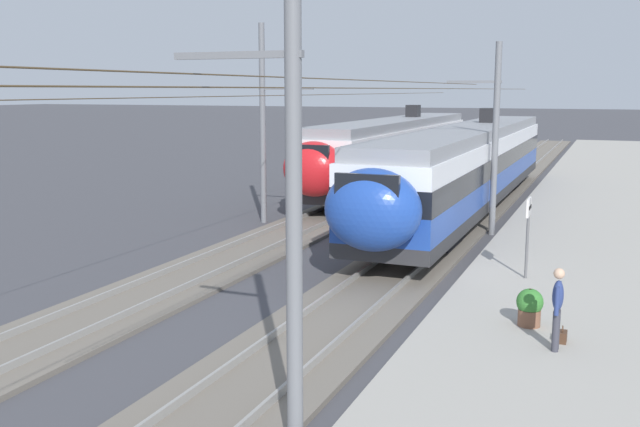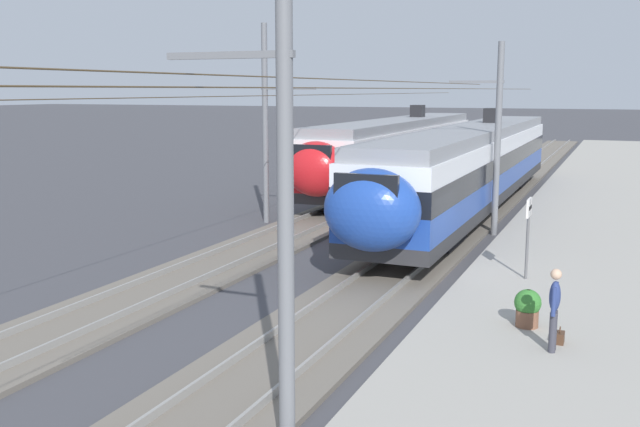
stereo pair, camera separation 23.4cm
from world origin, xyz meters
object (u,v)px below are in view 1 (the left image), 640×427
at_px(catenary_mast_mid, 492,134).
at_px(handbag_beside_passenger, 562,337).
at_px(catenary_mast_west, 285,197).
at_px(train_far_track, 393,149).
at_px(platform_sign, 528,220).
at_px(potted_plant_platform_edge, 530,306).
at_px(catenary_mast_far_side, 266,122).
at_px(train_near_platform, 469,164).
at_px(passenger_walking, 557,305).

relative_size(catenary_mast_mid, handbag_beside_passenger, 131.22).
relative_size(catenary_mast_west, catenary_mast_mid, 1.00).
distance_m(catenary_mast_west, catenary_mast_mid, 18.26).
relative_size(train_far_track, platform_sign, 10.75).
relative_size(catenary_mast_west, potted_plant_platform_edge, 55.94).
height_order(train_far_track, handbag_beside_passenger, train_far_track).
relative_size(train_far_track, catenary_mast_far_side, 0.51).
bearing_deg(potted_plant_platform_edge, catenary_mast_west, 157.63).
bearing_deg(platform_sign, catenary_mast_mid, 16.95).
bearing_deg(catenary_mast_mid, handbag_beside_passenger, -164.00).
bearing_deg(catenary_mast_west, potted_plant_platform_edge, -22.37).
height_order(platform_sign, handbag_beside_passenger, platform_sign).
xyz_separation_m(train_near_platform, handbag_beside_passenger, (-16.47, -5.13, -1.82)).
xyz_separation_m(train_near_platform, potted_plant_platform_edge, (-15.64, -4.37, -1.48)).
relative_size(platform_sign, handbag_beside_passenger, 6.24).
bearing_deg(passenger_walking, catenary_mast_mid, 14.95).
xyz_separation_m(train_near_platform, catenary_mast_far_side, (-5.14, 7.27, 1.93)).
distance_m(train_far_track, handbag_beside_passenger, 25.33).
xyz_separation_m(catenary_mast_west, platform_sign, (10.96, -2.22, -2.00)).
height_order(train_near_platform, train_far_track, same).
height_order(train_near_platform, catenary_mast_far_side, catenary_mast_far_side).
distance_m(train_far_track, catenary_mast_mid, 12.81).
relative_size(catenary_mast_mid, platform_sign, 21.04).
distance_m(train_near_platform, catenary_mast_far_side, 9.11).
bearing_deg(handbag_beside_passenger, platform_sign, 14.59).
distance_m(train_far_track, catenary_mast_far_side, 11.98).
bearing_deg(platform_sign, train_far_track, 27.04).
xyz_separation_m(catenary_mast_mid, platform_sign, (-7.30, -2.22, -1.87)).
bearing_deg(catenary_mast_far_side, handbag_beside_passenger, -132.42).
xyz_separation_m(train_far_track, passenger_walking, (-23.54, -10.38, -0.99)).
bearing_deg(train_near_platform, handbag_beside_passenger, -162.70).
distance_m(train_near_platform, potted_plant_platform_edge, 16.31).
xyz_separation_m(train_far_track, potted_plant_platform_edge, (-22.17, -9.72, -1.47)).
bearing_deg(catenary_mast_west, train_near_platform, 4.08).
bearing_deg(potted_plant_platform_edge, catenary_mast_mid, 13.57).
distance_m(train_near_platform, train_far_track, 8.43).
relative_size(train_far_track, handbag_beside_passenger, 67.04).
bearing_deg(potted_plant_platform_edge, train_near_platform, 15.61).
relative_size(train_near_platform, catenary_mast_mid, 0.60).
xyz_separation_m(train_far_track, catenary_mast_west, (-28.91, -6.94, 1.71)).
bearing_deg(potted_plant_platform_edge, handbag_beside_passenger, -137.48).
height_order(train_far_track, platform_sign, train_far_track).
bearing_deg(catenary_mast_west, handbag_beside_passenger, -30.85).
height_order(catenary_mast_west, catenary_mast_far_side, catenary_mast_far_side).
relative_size(platform_sign, potted_plant_platform_edge, 2.66).
bearing_deg(train_far_track, catenary_mast_mid, -146.93).
distance_m(train_far_track, passenger_walking, 25.74).
bearing_deg(catenary_mast_far_side, platform_sign, -119.55).
bearing_deg(catenary_mast_mid, passenger_walking, -165.05).
height_order(catenary_mast_west, handbag_beside_passenger, catenary_mast_west).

